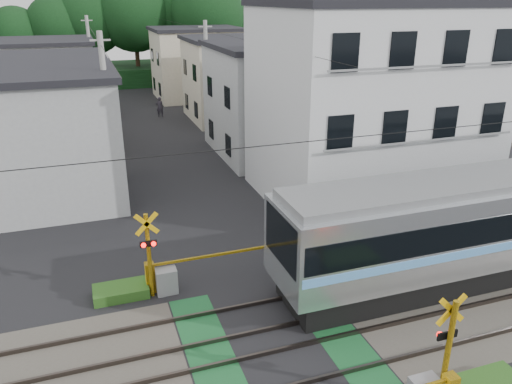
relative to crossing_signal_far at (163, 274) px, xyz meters
name	(u,v)px	position (x,y,z in m)	size (l,w,h in m)	color
ground	(274,341)	(2.59, -3.65, -0.71)	(120.00, 120.00, 0.00)	black
track_bed	(274,340)	(2.59, -3.65, -0.67)	(120.00, 120.00, 0.14)	#47423A
crossing_signal_far	(163,274)	(0.00, 0.00, 0.00)	(4.74, 0.65, 3.09)	yellow
apartment_block	(370,103)	(11.09, 5.84, 3.94)	(10.20, 8.36, 9.30)	white
houses_row	(150,87)	(2.84, 22.27, 2.53)	(22.07, 31.35, 6.80)	#AFB2B4
tree_hill	(124,31)	(3.40, 45.23, 5.16)	(40.00, 13.18, 11.93)	#113414
catenary	(459,199)	(8.59, -3.62, 2.98)	(60.00, 5.04, 7.00)	#2D2D33
utility_poles	(135,83)	(1.53, 19.35, 3.37)	(7.90, 42.00, 8.00)	#A5A5A0
pedestrian	(160,107)	(4.11, 26.87, 0.11)	(0.60, 0.40, 1.65)	#322E3A
weed_patches	(329,326)	(4.34, -3.74, -0.53)	(10.25, 8.80, 0.40)	#2D5E1E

